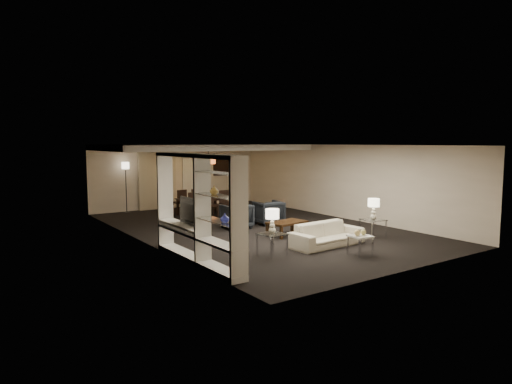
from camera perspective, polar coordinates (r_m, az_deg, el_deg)
The scene contains 35 objects.
floor at distance 13.82m, azimuth 0.00°, elevation -4.54°, with size 11.00×11.00×0.00m, color black.
ceiling at distance 13.57m, azimuth 0.00°, elevation 5.89°, with size 7.00×11.00×0.02m, color silver.
wall_back at distance 18.42m, azimuth -9.75°, elevation 2.01°, with size 7.00×0.02×2.50m, color beige.
wall_front at distance 9.65m, azimuth 18.85°, elevation -2.06°, with size 7.00×0.02×2.50m, color beige.
wall_left at distance 12.01m, azimuth -13.89°, elevation -0.32°, with size 0.02×11.00×2.50m, color beige.
wall_right at distance 15.88m, azimuth 10.47°, elevation 1.32°, with size 0.02×11.00×2.50m, color beige.
ceiling_soffit at distance 16.57m, azimuth -6.91°, elevation 5.57°, with size 7.00×4.00×0.20m, color silver.
curtains at distance 17.99m, azimuth -12.24°, elevation 1.70°, with size 1.50×0.12×2.40m, color beige.
door at distance 18.71m, azimuth -7.76°, elevation 1.49°, with size 0.90×0.05×2.10m, color silver.
painting at distance 19.33m, azimuth -4.05°, elevation 3.17°, with size 0.95×0.04×0.65m, color #142D38.
media_unit at distance 9.74m, azimuth -7.40°, elevation -2.15°, with size 0.38×3.40×2.35m, color white, non-canonical shape.
pendant_light at distance 16.73m, azimuth -5.97°, elevation 3.94°, with size 0.52×0.52×0.24m, color #D8591E.
sofa at distance 11.57m, azimuth 8.84°, elevation -5.28°, with size 2.00×0.78×0.58m, color beige.
coffee_table at distance 12.77m, azimuth 3.89°, elevation -4.55°, with size 1.10×0.64×0.39m, color black, non-canonical shape.
armchair_left at distance 13.77m, azimuth -2.48°, elevation -3.01°, with size 0.79×0.82×0.74m, color black.
armchair_right at distance 14.43m, azimuth 1.57°, elevation -2.58°, with size 0.79×0.82×0.74m, color black.
side_table_left at distance 10.50m, azimuth 2.03°, elevation -6.59°, with size 0.55×0.55×0.51m, color silver, non-canonical shape.
side_table_right at distance 12.78m, azimuth 14.41°, elevation -4.46°, with size 0.55×0.55×0.51m, color white, non-canonical shape.
table_lamp_left at distance 10.40m, azimuth 2.05°, elevation -3.69°, with size 0.31×0.31×0.57m, color beige, non-canonical shape.
table_lamp_right at distance 12.69m, azimuth 14.48°, elevation -2.07°, with size 0.31×0.31×0.57m, color white, non-canonical shape.
marble_table at distance 10.83m, azimuth 12.86°, elevation -6.50°, with size 0.46×0.46×0.46m, color silver, non-canonical shape.
gold_gourd_a at distance 10.69m, azimuth 12.54°, elevation -5.00°, with size 0.15×0.15×0.15m, color #E2C378.
gold_gourd_b at distance 10.84m, azimuth 13.26°, elevation -4.92°, with size 0.13×0.13×0.13m, color #D6C871.
television at distance 10.25m, azimuth -8.64°, elevation -2.45°, with size 0.14×1.04×0.60m, color black.
vase_blue at distance 8.74m, azimuth -3.91°, elevation -3.25°, with size 0.17×0.17×0.18m, color #2A32B7.
vase_amber at distance 9.02m, azimuth -5.26°, elevation 0.24°, with size 0.17×0.17×0.18m, color #AB8439.
floor_speaker at distance 11.61m, azimuth -11.22°, elevation -4.22°, with size 0.11×0.11×1.00m, color black.
dining_table at distance 16.36m, azimuth -6.68°, elevation -1.82°, with size 1.71×0.95×0.60m, color black.
chair_nl at distance 15.49m, azimuth -7.52°, elevation -1.74°, with size 0.41×0.41×0.89m, color black, non-canonical shape.
chair_nm at distance 15.77m, azimuth -5.58°, elevation -1.57°, with size 0.41×0.41×0.89m, color black, non-canonical shape.
chair_nr at distance 16.07m, azimuth -3.71°, elevation -1.41°, with size 0.41×0.41×0.89m, color black, non-canonical shape.
chair_fl at distance 16.65m, azimuth -9.56°, elevation -1.21°, with size 0.41×0.41×0.89m, color black, non-canonical shape.
chair_fm at distance 16.91m, azimuth -7.72°, elevation -1.07°, with size 0.41×0.41×0.89m, color black, non-canonical shape.
chair_fr at distance 17.19m, azimuth -5.93°, elevation -0.93°, with size 0.41×0.41×0.89m, color black, non-canonical shape.
floor_lamp at distance 17.35m, azimuth -15.93°, elevation 0.54°, with size 0.27×0.27×1.86m, color black, non-canonical shape.
Camera 1 is at (-7.69, -11.18, 2.59)m, focal length 32.00 mm.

